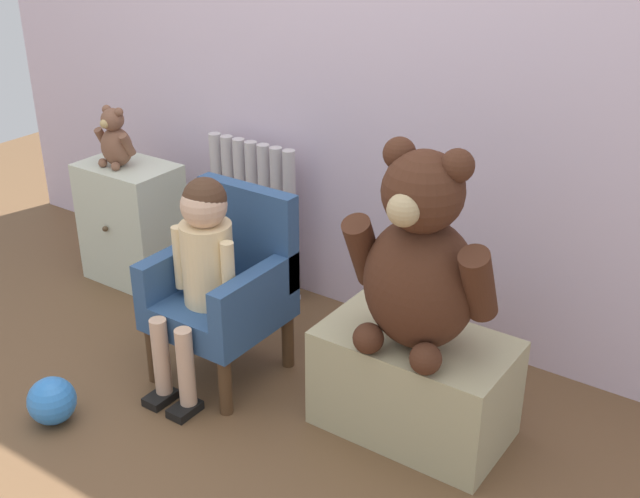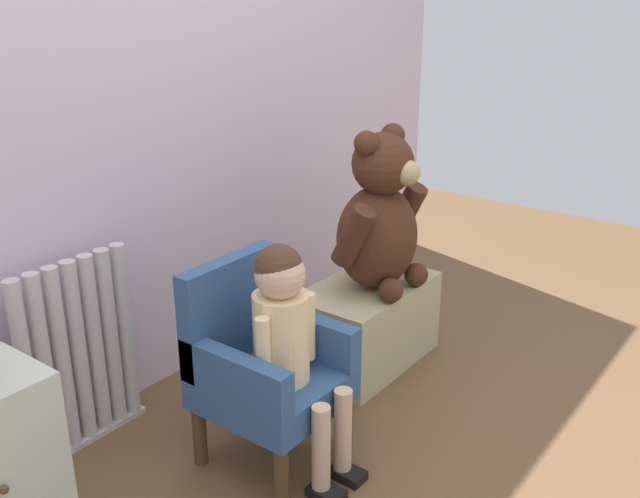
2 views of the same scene
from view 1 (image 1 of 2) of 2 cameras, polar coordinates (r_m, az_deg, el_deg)
name	(u,v)px [view 1 (image 1 of 2)]	position (r m, az deg, el deg)	size (l,w,h in m)	color
ground_plane	(142,465)	(2.53, -12.54, -14.77)	(6.00, 6.00, 0.00)	brown
radiator	(253,218)	(3.27, -4.76, 2.21)	(0.43, 0.05, 0.64)	beige
small_dresser	(133,223)	(3.46, -13.17, 1.84)	(0.39, 0.29, 0.51)	beige
child_armchair	(226,285)	(2.74, -6.69, -2.55)	(0.39, 0.40, 0.65)	#2F4F7E
child_figure	(202,256)	(2.60, -8.40, -0.47)	(0.25, 0.35, 0.74)	beige
low_bench	(414,383)	(2.53, 6.70, -9.47)	(0.58, 0.34, 0.34)	tan
large_teddy_bear	(420,262)	(2.27, 7.13, -0.91)	(0.45, 0.32, 0.62)	#462517
small_teddy_bear	(115,140)	(3.33, -14.35, 7.51)	(0.18, 0.13, 0.25)	brown
toy_ball	(52,401)	(2.73, -18.53, -10.19)	(0.15, 0.15, 0.15)	#347FD9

